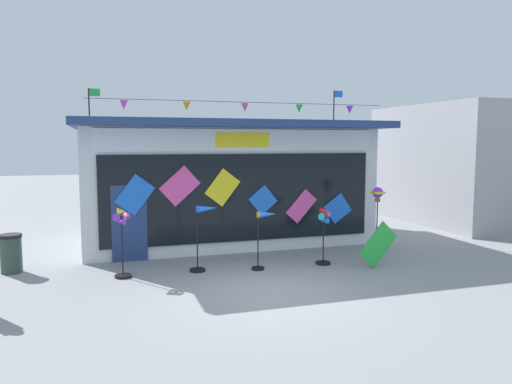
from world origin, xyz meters
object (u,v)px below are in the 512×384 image
Objects in this scene: wind_spinner_far_left at (122,234)px; wind_spinner_left at (203,230)px; trash_bin at (11,253)px; display_kite_on_ground at (378,245)px; kite_shop_building at (222,180)px; wind_spinner_center_left at (264,229)px; wind_spinner_center_right at (324,229)px; wind_spinner_right at (377,203)px.

wind_spinner_far_left is 1.89m from wind_spinner_left.
display_kite_on_ground is at bearing -14.50° from trash_bin.
kite_shop_building reaches higher than wind_spinner_center_left.
wind_spinner_center_right is at bearing -5.98° from wind_spinner_left.
wind_spinner_far_left reaches higher than wind_spinner_center_right.
wind_spinner_left is 1.52× the size of display_kite_on_ground.
wind_spinner_left is at bearing 0.88° from wind_spinner_far_left.
wind_spinner_left is 4.76m from wind_spinner_right.
kite_shop_building is at bearing 119.23° from display_kite_on_ground.
wind_spinner_left is at bearing 179.78° from wind_spinner_right.
wind_spinner_left is at bearing 166.69° from display_kite_on_ground.
wind_spinner_far_left reaches higher than wind_spinner_left.
kite_shop_building reaches higher than display_kite_on_ground.
display_kite_on_ground is (8.59, -2.22, 0.11)m from trash_bin.
wind_spinner_center_right is at bearing -1.07° from wind_spinner_center_left.
wind_spinner_center_left is at bearing -4.43° from wind_spinner_far_left.
wind_spinner_center_right is (1.59, -0.03, -0.06)m from wind_spinner_center_left.
trash_bin is (-4.41, 1.23, -0.52)m from wind_spinner_left.
wind_spinner_center_right is (3.03, -0.32, -0.07)m from wind_spinner_left.
kite_shop_building is 5.48× the size of wind_spinner_far_left.
wind_spinner_far_left is 4.93m from wind_spinner_center_right.
trash_bin is at bearing 153.37° from wind_spinner_far_left.
wind_spinner_far_left is 6.17m from display_kite_on_ground.
wind_spinner_center_left is at bearing 178.93° from wind_spinner_center_right.
wind_spinner_center_left is at bearing -11.30° from wind_spinner_left.
trash_bin is (-9.15, 1.25, -1.02)m from wind_spinner_right.
wind_spinner_right is 2.06× the size of trash_bin.
wind_spinner_center_left is 0.76× the size of wind_spinner_right.
wind_spinner_left reaches higher than trash_bin.
wind_spinner_center_right is (4.92, -0.29, -0.08)m from wind_spinner_far_left.
display_kite_on_ground is at bearing -30.20° from wind_spinner_center_right.
wind_spinner_far_left is (-3.31, -3.99, -0.86)m from kite_shop_building.
wind_spinner_far_left is 1.01× the size of wind_spinner_left.
trash_bin is 0.88× the size of display_kite_on_ground.
wind_spinner_left reaches higher than wind_spinner_center_left.
display_kite_on_ground is (-0.55, -0.97, -0.91)m from wind_spinner_right.
wind_spinner_center_left is 1.56× the size of trash_bin.
kite_shop_building is 4.67m from wind_spinner_center_right.
wind_spinner_far_left reaches higher than wind_spinner_center_left.
wind_spinner_center_left is 6.06m from trash_bin.
kite_shop_building is 4.68× the size of wind_spinner_right.
trash_bin is 8.88m from display_kite_on_ground.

